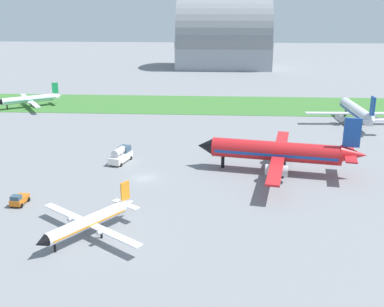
# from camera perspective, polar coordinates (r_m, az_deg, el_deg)

# --- Properties ---
(ground_plane) EXTENTS (600.00, 600.00, 0.00)m
(ground_plane) POSITION_cam_1_polar(r_m,az_deg,el_deg) (87.24, -5.90, -3.06)
(ground_plane) COLOR gray
(grass_taxiway_strip) EXTENTS (360.00, 28.00, 0.08)m
(grass_taxiway_strip) POSITION_cam_1_polar(r_m,az_deg,el_deg) (149.38, -1.94, 6.08)
(grass_taxiway_strip) COLOR #3D7533
(grass_taxiway_strip) RESTS_ON ground_plane
(airplane_taxiing_turboprop) EXTENTS (17.93, 20.44, 7.07)m
(airplane_taxiing_turboprop) POSITION_cam_1_polar(r_m,az_deg,el_deg) (153.37, -19.42, 6.35)
(airplane_taxiing_turboprop) COLOR silver
(airplane_taxiing_turboprop) RESTS_ON ground_plane
(airplane_parked_jet_far) EXTENTS (27.29, 26.76, 9.64)m
(airplane_parked_jet_far) POSITION_cam_1_polar(r_m,az_deg,el_deg) (131.91, 19.67, 4.90)
(airplane_parked_jet_far) COLOR silver
(airplane_parked_jet_far) RESTS_ON ground_plane
(airplane_midfield_jet) EXTENTS (32.07, 32.53, 11.56)m
(airplane_midfield_jet) POSITION_cam_1_polar(r_m,az_deg,el_deg) (90.02, 10.67, 0.21)
(airplane_midfield_jet) COLOR red
(airplane_midfield_jet) RESTS_ON ground_plane
(airplane_foreground_turboprop) EXTENTS (17.06, 15.07, 6.04)m
(airplane_foreground_turboprop) POSITION_cam_1_polar(r_m,az_deg,el_deg) (67.08, -12.58, -8.19)
(airplane_foreground_turboprop) COLOR white
(airplane_foreground_turboprop) RESTS_ON ground_plane
(fuel_truck_near_gate) EXTENTS (4.04, 6.90, 3.29)m
(fuel_truck_near_gate) POSITION_cam_1_polar(r_m,az_deg,el_deg) (95.97, -8.78, -0.17)
(fuel_truck_near_gate) COLOR white
(fuel_truck_near_gate) RESTS_ON ground_plane
(pushback_tug_midfield) EXTENTS (2.25, 3.71, 1.95)m
(pushback_tug_midfield) POSITION_cam_1_polar(r_m,az_deg,el_deg) (80.62, -20.59, -5.34)
(pushback_tug_midfield) COLOR orange
(pushback_tug_midfield) RESTS_ON ground_plane
(hangar_distant) EXTENTS (45.93, 32.73, 33.26)m
(hangar_distant) POSITION_cam_1_polar(r_m,az_deg,el_deg) (234.89, 3.93, 13.98)
(hangar_distant) COLOR #9399A3
(hangar_distant) RESTS_ON ground_plane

